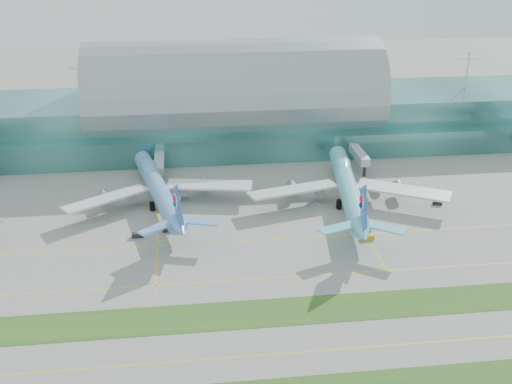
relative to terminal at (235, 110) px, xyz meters
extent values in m
plane|color=gray|center=(-0.01, -128.79, -14.23)|extent=(700.00, 700.00, 0.00)
cube|color=#3D7A75|center=(-0.01, 1.21, -4.23)|extent=(340.00, 42.00, 20.00)
cube|color=#3D7A75|center=(-0.01, -22.79, -9.23)|extent=(340.00, 8.00, 10.00)
ellipsoid|color=#9EA5A8|center=(-0.01, 1.21, 5.77)|extent=(340.00, 46.20, 16.17)
cylinder|color=white|center=(-0.01, 1.21, 13.77)|extent=(0.80, 0.80, 16.00)
cube|color=#B2B7B7|center=(-31.01, -33.79, -8.73)|extent=(3.50, 22.00, 3.00)
cylinder|color=black|center=(-31.01, -43.79, -12.23)|extent=(1.00, 1.00, 4.00)
cube|color=#B2B7B7|center=(43.99, -33.79, -8.73)|extent=(3.50, 22.00, 3.00)
cylinder|color=black|center=(43.99, -43.79, -12.23)|extent=(1.00, 1.00, 4.00)
cube|color=#2D591E|center=(-0.01, -126.79, -14.19)|extent=(420.00, 12.00, 0.08)
cube|color=yellow|center=(-0.01, -142.79, -14.22)|extent=(420.00, 0.35, 0.01)
cube|color=yellow|center=(-0.01, -110.79, -14.22)|extent=(420.00, 0.35, 0.01)
cube|color=yellow|center=(-0.01, -88.79, -14.22)|extent=(420.00, 0.35, 0.01)
cylinder|color=#639ADB|center=(-31.04, -59.67, -8.41)|extent=(18.12, 59.02, 5.91)
ellipsoid|color=#639ADB|center=(-34.50, -43.49, -6.79)|extent=(9.24, 18.74, 4.21)
cone|color=#639ADB|center=(-37.69, -28.53, -8.41)|extent=(6.77, 5.89, 5.91)
cone|color=#639ADB|center=(-24.07, -92.29, -7.27)|extent=(7.28, 9.56, 5.61)
cube|color=silver|center=(-47.42, -65.11, -8.79)|extent=(27.71, 21.96, 1.16)
cylinder|color=gray|center=(-44.30, -59.19, -10.80)|extent=(4.26, 5.80, 3.24)
cube|color=silver|center=(-13.87, -57.95, -8.79)|extent=(29.40, 12.01, 1.16)
cylinder|color=gray|center=(-19.14, -53.81, -10.80)|extent=(4.26, 5.80, 3.24)
cube|color=blue|center=(-24.47, -90.43, -1.26)|extent=(3.18, 12.37, 13.74)
cylinder|color=white|center=(-24.67, -89.49, 0.17)|extent=(1.79, 4.65, 4.58)
cylinder|color=black|center=(-35.73, -37.71, -12.80)|extent=(1.72, 1.72, 2.86)
cylinder|color=black|center=(-33.04, -63.99, -12.80)|extent=(1.72, 1.72, 2.86)
cylinder|color=black|center=(-27.45, -62.80, -12.80)|extent=(1.72, 1.72, 2.86)
cylinder|color=#63C4DA|center=(31.51, -66.52, -8.07)|extent=(14.35, 62.84, 6.26)
ellipsoid|color=#63C4DA|center=(33.79, -49.16, -6.35)|extent=(8.37, 19.63, 4.46)
cone|color=#63C4DA|center=(35.90, -33.11, -8.07)|extent=(6.86, 5.82, 6.26)
cone|color=#63C4DA|center=(26.91, -101.54, -6.86)|extent=(7.08, 9.78, 5.94)
cube|color=white|center=(13.24, -66.16, -8.48)|extent=(31.21, 14.94, 1.23)
cylinder|color=gray|center=(18.45, -61.35, -10.59)|extent=(4.12, 5.95, 3.43)
cube|color=white|center=(49.25, -70.89, -8.48)|extent=(30.09, 21.51, 1.23)
cylinder|color=gray|center=(45.46, -64.90, -10.59)|extent=(4.12, 5.95, 3.43)
cube|color=blue|center=(27.17, -99.54, -0.50)|extent=(2.33, 13.23, 14.55)
cylinder|color=white|center=(27.30, -98.54, 1.01)|extent=(1.53, 4.92, 4.84)
cylinder|color=black|center=(34.61, -42.95, -12.71)|extent=(1.82, 1.82, 3.03)
cylinder|color=black|center=(27.98, -70.13, -12.71)|extent=(1.82, 1.82, 3.03)
cylinder|color=black|center=(33.99, -70.92, -12.71)|extent=(1.82, 1.82, 3.03)
cube|color=black|center=(-36.94, -82.69, -13.51)|extent=(3.65, 1.86, 1.43)
cube|color=black|center=(-27.73, -79.76, -13.50)|extent=(4.00, 2.25, 1.46)
cube|color=#E7A00D|center=(31.34, -92.27, -13.56)|extent=(3.88, 1.71, 1.33)
cube|color=black|center=(61.47, -70.99, -13.59)|extent=(3.44, 2.65, 1.27)
camera|label=1|loc=(-22.37, -256.88, 75.65)|focal=45.00mm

